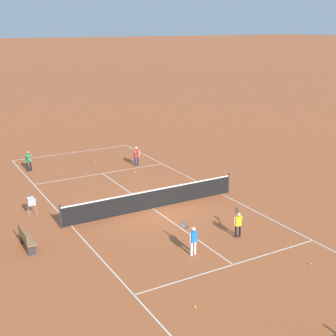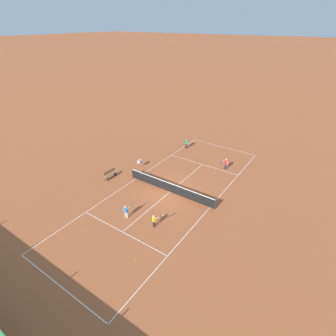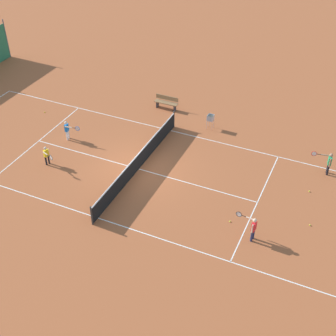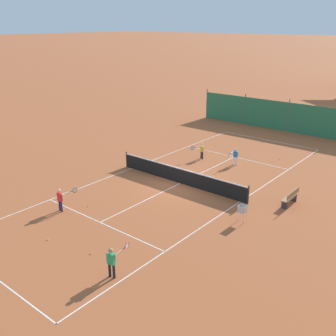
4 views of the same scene
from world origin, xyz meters
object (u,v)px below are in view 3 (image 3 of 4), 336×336
at_px(tennis_ball_alley_left, 309,191).
at_px(ball_hopper, 211,119).
at_px(tennis_ball_service_box, 310,225).
at_px(tennis_ball_by_net_right, 230,221).
at_px(tennis_net, 138,161).
at_px(player_near_service, 68,129).
at_px(player_far_baseline, 253,227).
at_px(player_near_baseline, 47,155).
at_px(player_far_service, 329,162).
at_px(courtside_bench, 166,102).
at_px(tennis_ball_far_corner, 45,112).

relative_size(tennis_ball_alley_left, ball_hopper, 0.07).
relative_size(tennis_ball_service_box, tennis_ball_alley_left, 1.00).
bearing_deg(tennis_ball_by_net_right, tennis_net, 71.98).
xyz_separation_m(player_near_service, player_far_baseline, (-3.34, -11.74, 0.04)).
relative_size(player_near_baseline, tennis_ball_by_net_right, 16.70).
height_order(player_near_baseline, ball_hopper, player_near_baseline).
xyz_separation_m(player_near_service, tennis_ball_service_box, (-1.42, -13.93, -0.65)).
bearing_deg(tennis_net, player_near_baseline, 109.84).
bearing_deg(player_near_baseline, player_far_service, -68.56).
bearing_deg(courtside_bench, player_near_baseline, 157.92).
relative_size(tennis_net, ball_hopper, 10.31).
bearing_deg(tennis_ball_alley_left, player_far_service, -14.58).
bearing_deg(tennis_net, courtside_bench, 11.59).
xyz_separation_m(tennis_ball_alley_left, ball_hopper, (3.48, 6.50, 0.62)).
relative_size(tennis_ball_by_net_right, ball_hopper, 0.07).
relative_size(player_far_service, tennis_ball_alley_left, 19.15).
height_order(tennis_ball_far_corner, tennis_ball_by_net_right, same).
height_order(player_far_service, tennis_ball_service_box, player_far_service).
bearing_deg(ball_hopper, courtside_bench, 72.59).
height_order(tennis_ball_far_corner, ball_hopper, ball_hopper).
bearing_deg(player_near_baseline, tennis_ball_far_corner, 38.41).
bearing_deg(player_near_baseline, tennis_ball_service_box, -85.43).
distance_m(tennis_ball_far_corner, courtside_bench, 7.63).
distance_m(tennis_net, tennis_ball_far_corner, 8.47).
xyz_separation_m(player_far_baseline, tennis_ball_alley_left, (4.30, -1.71, -0.69)).
xyz_separation_m(tennis_ball_service_box, tennis_ball_far_corner, (3.29, 17.00, 0.00)).
xyz_separation_m(tennis_ball_far_corner, courtside_bench, (3.61, -6.71, 0.42)).
relative_size(player_near_baseline, ball_hopper, 1.24).
height_order(tennis_net, player_far_service, player_far_service).
xyz_separation_m(player_far_baseline, courtside_bench, (8.82, 8.11, -0.27)).
xyz_separation_m(player_near_baseline, tennis_ball_by_net_right, (-0.19, -10.17, -0.62)).
xyz_separation_m(player_far_baseline, ball_hopper, (7.78, 4.80, -0.07)).
relative_size(player_near_service, player_far_baseline, 0.94).
distance_m(player_near_baseline, player_near_service, 2.53).
xyz_separation_m(player_near_service, courtside_bench, (5.48, -3.63, -0.23)).
bearing_deg(player_near_baseline, tennis_ball_by_net_right, -91.08).
bearing_deg(player_far_baseline, tennis_ball_by_net_right, 61.20).
distance_m(player_near_service, ball_hopper, 8.24).
relative_size(tennis_ball_far_corner, tennis_ball_alley_left, 1.00).
relative_size(tennis_net, tennis_ball_alley_left, 139.09).
relative_size(tennis_ball_service_box, ball_hopper, 0.07).
relative_size(tennis_net, courtside_bench, 6.12).
xyz_separation_m(tennis_ball_service_box, ball_hopper, (5.86, 6.99, 0.62)).
bearing_deg(player_near_service, tennis_net, -99.94).
distance_m(player_far_service, tennis_ball_alley_left, 2.04).
bearing_deg(ball_hopper, player_far_baseline, -148.36).
height_order(player_near_baseline, tennis_ball_service_box, player_near_baseline).
bearing_deg(courtside_bench, tennis_ball_far_corner, 118.29).
bearing_deg(player_near_service, ball_hopper, -57.39).
height_order(tennis_net, tennis_ball_far_corner, tennis_net).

